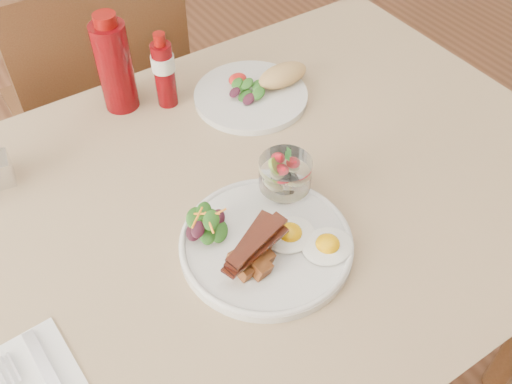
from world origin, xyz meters
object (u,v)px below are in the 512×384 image
object	(u,v)px
table	(231,235)
main_plate	(266,244)
ketchup_bottle	(115,65)
second_plate	(258,90)
hot_sauce_bottle	(164,71)
fruit_cup	(285,174)
chair_far	(104,106)

from	to	relation	value
table	main_plate	world-z (taller)	main_plate
ketchup_bottle	main_plate	bearing A→B (deg)	-85.10
second_plate	hot_sauce_bottle	distance (m)	0.20
hot_sauce_bottle	fruit_cup	bearing A→B (deg)	-83.21
table	ketchup_bottle	distance (m)	0.40
chair_far	second_plate	size ratio (longest dim) A/B	3.64
main_plate	ketchup_bottle	distance (m)	0.48
table	ketchup_bottle	bearing A→B (deg)	96.63
table	fruit_cup	size ratio (longest dim) A/B	14.84
fruit_cup	table	bearing A→B (deg)	150.90
main_plate	hot_sauce_bottle	xyz separation A→B (m)	(0.04, 0.42, 0.07)
main_plate	fruit_cup	distance (m)	0.12
fruit_cup	second_plate	distance (m)	0.30
table	ketchup_bottle	world-z (taller)	ketchup_bottle
table	chair_far	size ratio (longest dim) A/B	1.43
main_plate	fruit_cup	bearing A→B (deg)	39.45
main_plate	second_plate	size ratio (longest dim) A/B	1.10
main_plate	ketchup_bottle	xyz separation A→B (m)	(-0.04, 0.47, 0.09)
table	fruit_cup	xyz separation A→B (m)	(0.08, -0.05, 0.15)
ketchup_bottle	hot_sauce_bottle	bearing A→B (deg)	-29.30
fruit_cup	hot_sauce_bottle	distance (m)	0.36
fruit_cup	ketchup_bottle	world-z (taller)	ketchup_bottle
fruit_cup	hot_sauce_bottle	xyz separation A→B (m)	(-0.04, 0.35, 0.01)
second_plate	hot_sauce_bottle	size ratio (longest dim) A/B	1.58
chair_far	main_plate	size ratio (longest dim) A/B	3.32
main_plate	second_plate	bearing A→B (deg)	58.30
main_plate	second_plate	distance (m)	0.40
chair_far	main_plate	distance (m)	0.81
chair_far	second_plate	world-z (taller)	chair_far
ketchup_bottle	table	bearing A→B (deg)	-83.37
table	fruit_cup	distance (m)	0.18
table	main_plate	bearing A→B (deg)	-90.47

